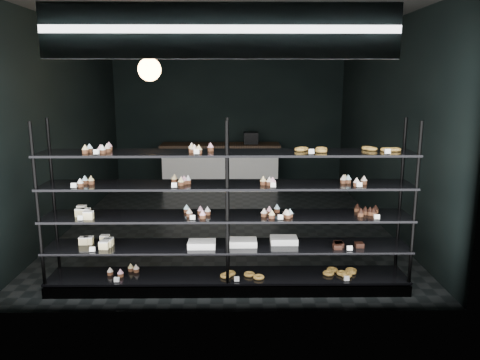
% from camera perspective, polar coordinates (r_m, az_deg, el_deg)
% --- Properties ---
extents(room, '(5.01, 6.01, 3.20)m').
position_cam_1_polar(room, '(7.41, -1.64, 6.59)').
color(room, black).
rests_on(room, ground).
extents(display_shelf, '(4.00, 0.50, 1.91)m').
position_cam_1_polar(display_shelf, '(5.21, -1.76, -6.75)').
color(display_shelf, black).
rests_on(display_shelf, room).
extents(signage, '(3.30, 0.05, 0.50)m').
position_cam_1_polar(signage, '(4.47, -2.37, 17.72)').
color(signage, '#0C1A3C').
rests_on(signage, room).
extents(pendant_lamp, '(0.31, 0.31, 0.89)m').
position_cam_1_polar(pendant_lamp, '(6.58, -10.98, 13.10)').
color(pendant_lamp, black).
rests_on(pendant_lamp, room).
extents(service_counter, '(2.52, 0.65, 1.23)m').
position_cam_1_polar(service_counter, '(10.05, -2.33, 1.72)').
color(service_counter, silver).
rests_on(service_counter, room).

